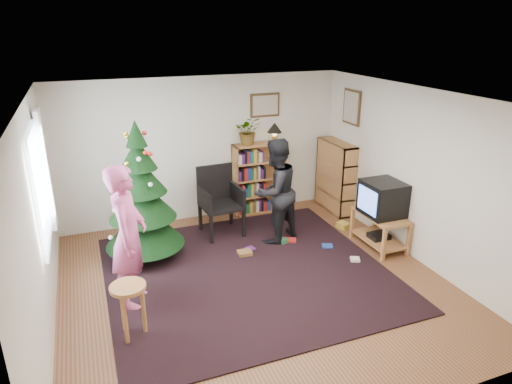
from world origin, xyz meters
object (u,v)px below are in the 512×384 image
object	(u,v)px
person_standing	(129,237)
bookshelf_right	(335,176)
picture_right	(352,107)
table_lamp	(275,129)
potted_plant	(248,131)
christmas_tree	(142,204)
picture_back	(265,105)
bookshelf_back	(259,177)
stool	(129,297)
crt_tv	(383,198)
armchair	(219,197)
tv_stand	(380,227)
person_by_chair	(275,191)

from	to	relation	value
person_standing	bookshelf_right	bearing A→B (deg)	-48.93
picture_right	table_lamp	size ratio (longest dim) A/B	1.70
person_standing	potted_plant	bearing A→B (deg)	-30.31
christmas_tree	picture_back	bearing A→B (deg)	26.64
picture_back	bookshelf_right	bearing A→B (deg)	-24.91
christmas_tree	picture_right	bearing A→B (deg)	7.30
picture_back	person_standing	size ratio (longest dim) A/B	0.30
picture_right	christmas_tree	xyz separation A→B (m)	(-3.72, -0.48, -1.08)
table_lamp	bookshelf_back	bearing A→B (deg)	180.00
bookshelf_back	table_lamp	xyz separation A→B (m)	(0.30, 0.00, 0.87)
stool	bookshelf_back	bearing A→B (deg)	47.25
bookshelf_back	picture_back	bearing A→B (deg)	38.98
picture_right	person_standing	bearing A→B (deg)	-158.46
table_lamp	bookshelf_right	bearing A→B (deg)	-21.56
picture_right	picture_back	bearing A→B (deg)	151.31
crt_tv	picture_back	bearing A→B (deg)	116.42
picture_back	stool	bearing A→B (deg)	-133.17
christmas_tree	bookshelf_back	size ratio (longest dim) A/B	1.61
christmas_tree	person_standing	world-z (taller)	christmas_tree
bookshelf_back	armchair	distance (m)	1.10
stool	person_standing	xyz separation A→B (m)	(0.11, 0.69, 0.40)
picture_right	stool	bearing A→B (deg)	-151.16
person_standing	picture_back	bearing A→B (deg)	-32.74
potted_plant	christmas_tree	bearing A→B (deg)	-152.26
picture_back	table_lamp	world-z (taller)	picture_back
picture_right	bookshelf_back	size ratio (longest dim) A/B	0.46
bookshelf_right	potted_plant	xyz separation A→B (m)	(-1.56, 0.42, 0.88)
stool	potted_plant	size ratio (longest dim) A/B	1.32
tv_stand	person_by_chair	xyz separation A→B (m)	(-1.44, 0.78, 0.52)
tv_stand	potted_plant	size ratio (longest dim) A/B	1.83
picture_right	table_lamp	world-z (taller)	picture_right
person_standing	table_lamp	size ratio (longest dim) A/B	5.11
crt_tv	christmas_tree	bearing A→B (deg)	164.73
picture_back	picture_right	world-z (taller)	picture_right
tv_stand	table_lamp	bearing A→B (deg)	114.96
christmas_tree	bookshelf_back	xyz separation A→B (m)	(2.23, 1.07, -0.21)
table_lamp	picture_back	bearing A→B (deg)	134.61
tv_stand	table_lamp	xyz separation A→B (m)	(-0.94, 2.01, 1.21)
crt_tv	person_by_chair	world-z (taller)	person_by_chair
bookshelf_right	table_lamp	bearing A→B (deg)	68.44
picture_back	crt_tv	size ratio (longest dim) A/B	0.92
picture_back	person_by_chair	distance (m)	1.80
tv_stand	stool	bearing A→B (deg)	-167.53
bookshelf_back	crt_tv	distance (m)	2.37
bookshelf_right	person_by_chair	size ratio (longest dim) A/B	0.77
christmas_tree	crt_tv	bearing A→B (deg)	-15.27
bookshelf_back	table_lamp	distance (m)	0.92
person_by_chair	potted_plant	size ratio (longest dim) A/B	3.40
tv_stand	stool	xyz separation A→B (m)	(-3.89, -0.86, 0.18)
bookshelf_back	tv_stand	size ratio (longest dim) A/B	1.43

